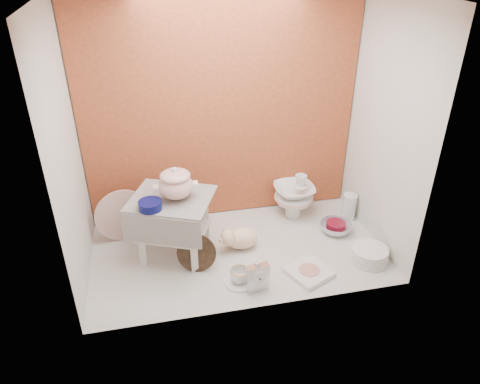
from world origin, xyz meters
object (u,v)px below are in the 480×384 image
(blue_white_vase, at_px, (148,215))
(crystal_bowl, at_px, (336,227))
(plush_pig, at_px, (242,238))
(gold_rim_teacup, at_px, (240,275))
(floral_platter, at_px, (122,215))
(mantel_clock, at_px, (257,277))
(dinner_plate_stack, at_px, (369,254))
(porcelain_tower, at_px, (294,195))
(step_stool, at_px, (174,227))
(soup_tureen, at_px, (176,183))

(blue_white_vase, relative_size, crystal_bowl, 1.09)
(plush_pig, xyz_separation_m, gold_rim_teacup, (-0.08, -0.32, -0.02))
(crystal_bowl, bearing_deg, floral_platter, 170.61)
(plush_pig, bearing_deg, floral_platter, 167.22)
(mantel_clock, distance_m, dinner_plate_stack, 0.74)
(floral_platter, bearing_deg, blue_white_vase, 22.96)
(floral_platter, distance_m, porcelain_tower, 1.16)
(plush_pig, xyz_separation_m, crystal_bowl, (0.65, 0.04, -0.04))
(dinner_plate_stack, bearing_deg, plush_pig, 158.26)
(gold_rim_teacup, bearing_deg, floral_platter, 137.34)
(step_stool, relative_size, crystal_bowl, 2.18)
(crystal_bowl, bearing_deg, mantel_clock, -145.91)
(blue_white_vase, distance_m, porcelain_tower, 1.00)
(step_stool, xyz_separation_m, dinner_plate_stack, (1.15, -0.32, -0.16))
(soup_tureen, height_order, plush_pig, soup_tureen)
(floral_platter, xyz_separation_m, blue_white_vase, (0.16, 0.07, -0.06))
(soup_tureen, distance_m, crystal_bowl, 1.14)
(floral_platter, distance_m, plush_pig, 0.78)
(mantel_clock, distance_m, crystal_bowl, 0.79)
(porcelain_tower, bearing_deg, gold_rim_teacup, -129.83)
(blue_white_vase, xyz_separation_m, plush_pig, (0.56, -0.34, -0.04))
(floral_platter, height_order, gold_rim_teacup, floral_platter)
(step_stool, distance_m, plush_pig, 0.44)
(porcelain_tower, bearing_deg, blue_white_vase, 178.16)
(mantel_clock, bearing_deg, soup_tureen, 122.76)
(gold_rim_teacup, bearing_deg, crystal_bowl, 26.22)
(gold_rim_teacup, xyz_separation_m, porcelain_tower, (0.52, 0.63, 0.10))
(gold_rim_teacup, bearing_deg, dinner_plate_stack, 2.15)
(blue_white_vase, bearing_deg, floral_platter, -157.04)
(floral_platter, distance_m, blue_white_vase, 0.18)
(soup_tureen, bearing_deg, plush_pig, -2.23)
(gold_rim_teacup, xyz_separation_m, crystal_bowl, (0.74, 0.36, -0.02))
(crystal_bowl, bearing_deg, blue_white_vase, 166.32)
(crystal_bowl, distance_m, porcelain_tower, 0.36)
(plush_pig, distance_m, dinner_plate_stack, 0.79)
(mantel_clock, relative_size, gold_rim_teacup, 1.74)
(blue_white_vase, xyz_separation_m, mantel_clock, (0.56, -0.74, -0.02))
(blue_white_vase, distance_m, mantel_clock, 0.93)
(floral_platter, distance_m, dinner_plate_stack, 1.57)
(blue_white_vase, bearing_deg, porcelain_tower, -1.84)
(blue_white_vase, xyz_separation_m, porcelain_tower, (1.00, -0.03, 0.04))
(step_stool, distance_m, gold_rim_teacup, 0.51)
(soup_tureen, xyz_separation_m, dinner_plate_stack, (1.12, -0.31, -0.46))
(blue_white_vase, height_order, mantel_clock, blue_white_vase)
(blue_white_vase, xyz_separation_m, gold_rim_teacup, (0.48, -0.66, -0.06))
(plush_pig, distance_m, porcelain_tower, 0.54)
(dinner_plate_stack, bearing_deg, gold_rim_teacup, -177.85)
(crystal_bowl, bearing_deg, soup_tureen, -178.62)
(step_stool, relative_size, blue_white_vase, 2.00)
(dinner_plate_stack, bearing_deg, blue_white_vase, 154.15)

